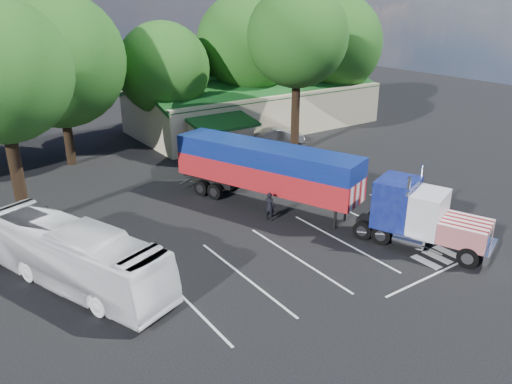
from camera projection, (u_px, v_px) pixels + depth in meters
ground at (234, 218)px, 30.02m from camera, size 120.00×120.00×0.00m
event_hall at (254, 105)px, 50.10m from camera, size 24.20×14.12×5.55m
tree_row_c at (57, 60)px, 36.79m from camera, size 10.00×10.00×13.05m
tree_row_d at (163, 69)px, 43.09m from camera, size 8.00×8.00×10.60m
tree_row_e at (246, 45)px, 47.70m from camera, size 9.60×9.60×12.90m
tree_row_f at (332, 44)px, 52.20m from camera, size 10.40×10.40×13.00m
tree_near_right at (298, 37)px, 39.14m from camera, size 8.00×8.00×13.50m
semi_truck at (302, 178)px, 29.71m from camera, size 9.37×19.30×4.14m
woman at (269, 206)px, 29.46m from camera, size 0.69×0.77×1.76m
bicycle at (197, 169)px, 36.90m from camera, size 1.04×2.05×1.03m
tour_bus at (74, 255)px, 22.63m from camera, size 6.23×10.93×2.99m
silver_sedan at (279, 136)px, 44.76m from camera, size 4.72×3.07×1.47m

